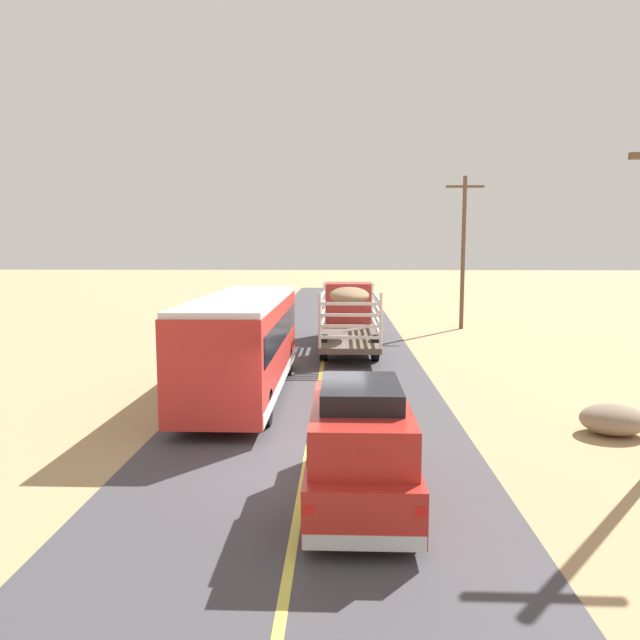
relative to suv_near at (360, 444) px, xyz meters
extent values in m
plane|color=tan|center=(-1.12, 1.39, -1.15)|extent=(240.00, 240.00, 0.00)
cube|color=#423F44|center=(-1.12, 1.39, -1.14)|extent=(8.00, 120.00, 0.02)
cube|color=#D8CC4C|center=(-1.12, 1.39, -1.13)|extent=(0.16, 117.60, 0.00)
cube|color=#B2261E|center=(0.00, 0.08, -0.45)|extent=(1.90, 4.60, 0.90)
cube|color=#B2261E|center=(0.00, -0.07, 0.40)|extent=(1.75, 3.59, 0.80)
cube|color=#192333|center=(0.00, -0.07, 0.42)|extent=(1.79, 3.22, 0.44)
cube|color=silver|center=(0.00, -2.14, -0.78)|extent=(1.86, 0.20, 0.24)
cube|color=red|center=(-0.83, -2.20, -0.27)|extent=(0.16, 0.06, 0.14)
cube|color=red|center=(0.83, -2.20, -0.27)|extent=(0.16, 0.06, 0.14)
cube|color=black|center=(0.00, -0.02, 0.98)|extent=(1.42, 2.07, 0.36)
cylinder|color=black|center=(-0.82, 1.51, -0.75)|extent=(0.26, 0.76, 0.76)
cylinder|color=black|center=(0.82, 1.51, -0.75)|extent=(0.26, 0.76, 0.76)
cylinder|color=black|center=(-0.82, -1.34, -0.75)|extent=(0.26, 0.76, 0.76)
cylinder|color=black|center=(0.82, -1.34, -0.75)|extent=(0.26, 0.76, 0.76)
cube|color=#B2332D|center=(-0.01, 20.97, 0.67)|extent=(2.50, 2.20, 2.20)
cube|color=#192333|center=(-0.01, 20.97, 1.12)|extent=(2.53, 1.54, 0.70)
cube|color=brown|center=(-0.01, 15.57, -0.43)|extent=(2.50, 6.40, 0.24)
cylinder|color=silver|center=(-1.20, 18.71, 0.79)|extent=(0.12, 0.12, 2.20)
cylinder|color=silver|center=(1.18, 18.71, 0.79)|extent=(0.12, 0.12, 2.20)
cylinder|color=silver|center=(-1.20, 12.43, 0.79)|extent=(0.12, 0.12, 2.20)
cylinder|color=silver|center=(1.18, 12.43, 0.79)|extent=(0.12, 0.12, 2.20)
cube|color=silver|center=(-1.22, 15.57, 0.13)|extent=(0.08, 6.30, 0.12)
cube|color=silver|center=(1.20, 15.57, 0.13)|extent=(0.08, 6.30, 0.12)
cube|color=silver|center=(-0.01, 12.41, 0.13)|extent=(2.40, 0.08, 0.12)
cube|color=silver|center=(-1.22, 15.57, 0.57)|extent=(0.08, 6.30, 0.12)
cube|color=silver|center=(1.20, 15.57, 0.57)|extent=(0.08, 6.30, 0.12)
cube|color=silver|center=(-0.01, 12.41, 0.57)|extent=(2.40, 0.08, 0.12)
cube|color=silver|center=(-1.22, 15.57, 1.01)|extent=(0.08, 6.30, 0.12)
cube|color=silver|center=(1.20, 15.57, 1.01)|extent=(0.08, 6.30, 0.12)
cube|color=silver|center=(-0.01, 12.41, 1.01)|extent=(2.40, 0.08, 0.12)
cube|color=silver|center=(-1.22, 15.57, 1.45)|extent=(0.08, 6.30, 0.12)
cube|color=silver|center=(1.20, 15.57, 1.45)|extent=(0.08, 6.30, 0.12)
cube|color=silver|center=(-0.01, 12.41, 1.45)|extent=(2.40, 0.08, 0.12)
ellipsoid|color=#8C6B4C|center=(-0.01, 15.57, 1.54)|extent=(1.75, 3.84, 0.70)
cylinder|color=black|center=(-1.10, 20.97, -0.58)|extent=(0.32, 1.10, 1.10)
cylinder|color=black|center=(1.08, 20.97, -0.58)|extent=(0.32, 1.10, 1.10)
cylinder|color=black|center=(-1.10, 14.29, -0.58)|extent=(0.32, 1.10, 1.10)
cylinder|color=black|center=(1.08, 14.29, -0.58)|extent=(0.32, 1.10, 1.10)
cube|color=red|center=(-3.48, 8.07, 0.57)|extent=(2.50, 10.00, 2.70)
cube|color=white|center=(-3.48, 8.07, 2.00)|extent=(2.45, 9.80, 0.16)
cube|color=#192333|center=(-3.48, 8.07, 1.04)|extent=(2.54, 9.20, 0.80)
cube|color=silver|center=(-3.48, 8.07, -0.58)|extent=(2.53, 9.80, 0.36)
cylinder|color=black|center=(-4.58, 11.32, -0.63)|extent=(0.30, 1.00, 1.00)
cylinder|color=black|center=(-2.38, 11.32, -0.63)|extent=(0.30, 1.00, 1.00)
cylinder|color=black|center=(-4.58, 4.82, -0.63)|extent=(0.30, 1.00, 1.00)
cylinder|color=black|center=(-2.38, 4.82, -0.63)|extent=(0.30, 1.00, 1.00)
cylinder|color=brown|center=(6.77, 24.73, 3.30)|extent=(0.24, 0.24, 8.90)
cube|color=brown|center=(6.77, 24.73, 7.15)|extent=(2.20, 0.14, 0.14)
ellipsoid|color=#84705B|center=(6.62, 4.44, -0.77)|extent=(1.65, 1.42, 0.77)
camera|label=1|loc=(-0.36, -10.66, 3.58)|focal=33.47mm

